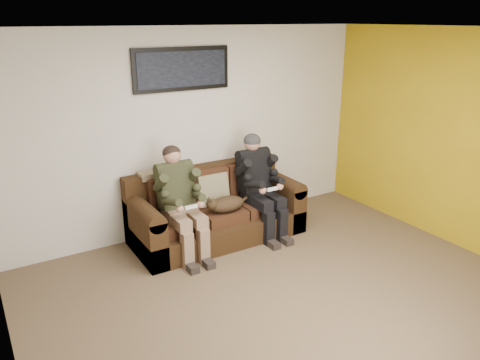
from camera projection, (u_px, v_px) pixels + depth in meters
floor at (300, 306)px, 4.61m from camera, size 5.00×5.00×0.00m
ceiling at (313, 29)px, 3.75m from camera, size 5.00×5.00×0.00m
wall_back at (195, 132)px, 5.99m from camera, size 5.00×0.00×5.00m
wall_right at (475, 144)px, 5.40m from camera, size 0.00×4.50×4.50m
accent_wall_right at (475, 144)px, 5.40m from camera, size 0.00×4.50×4.50m
sofa at (215, 212)px, 5.99m from camera, size 2.15×0.93×0.88m
throw_pillow at (213, 189)px, 5.93m from camera, size 0.41×0.20×0.41m
throw_blanket at (156, 174)px, 5.71m from camera, size 0.44×0.21×0.08m
person_left at (180, 196)px, 5.45m from camera, size 0.51×0.87×1.29m
person_right at (259, 179)px, 5.99m from camera, size 0.51×0.86×1.29m
cat at (225, 204)px, 5.71m from camera, size 0.66×0.26×0.24m
framed_poster at (182, 69)px, 5.63m from camera, size 1.25×0.05×0.52m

